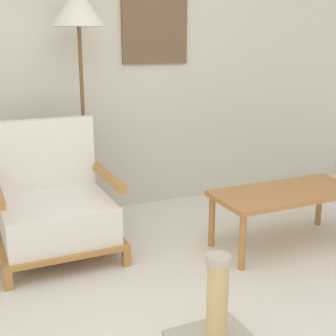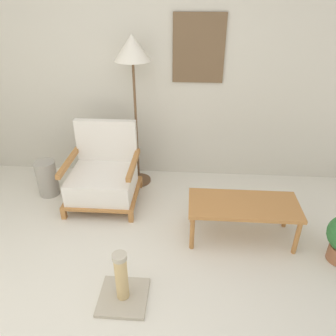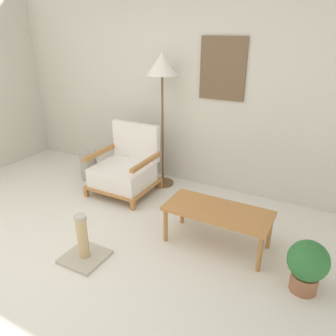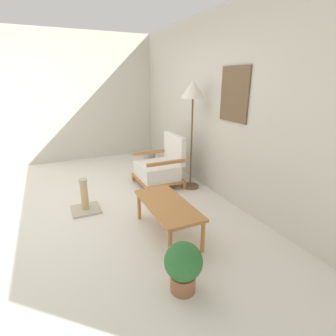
{
  "view_description": "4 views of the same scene",
  "coord_description": "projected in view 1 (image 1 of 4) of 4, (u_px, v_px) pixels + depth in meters",
  "views": [
    {
      "loc": [
        -0.94,
        -1.32,
        1.37
      ],
      "look_at": [
        0.3,
        1.42,
        0.55
      ],
      "focal_mm": 50.0,
      "sensor_mm": 36.0,
      "label": 1
    },
    {
      "loc": [
        0.5,
        -1.42,
        2.19
      ],
      "look_at": [
        0.3,
        1.42,
        0.55
      ],
      "focal_mm": 35.0,
      "sensor_mm": 36.0,
      "label": 2
    },
    {
      "loc": [
        1.9,
        -1.54,
        2.0
      ],
      "look_at": [
        0.3,
        1.42,
        0.55
      ],
      "focal_mm": 35.0,
      "sensor_mm": 36.0,
      "label": 3
    },
    {
      "loc": [
        3.49,
        -0.05,
        1.74
      ],
      "look_at": [
        0.3,
        1.42,
        0.55
      ],
      "focal_mm": 28.0,
      "sensor_mm": 36.0,
      "label": 4
    }
  ],
  "objects": [
    {
      "name": "floor_lamp",
      "position": [
        79.0,
        22.0,
        3.24
      ],
      "size": [
        0.38,
        0.38,
        1.73
      ],
      "color": "brown",
      "rests_on": "ground_plane"
    },
    {
      "name": "scratching_post",
      "position": [
        217.0,
        323.0,
        2.12
      ],
      "size": [
        0.38,
        0.38,
        0.47
      ],
      "color": "#B2A893",
      "rests_on": "ground_plane"
    },
    {
      "name": "armchair",
      "position": [
        55.0,
        208.0,
        3.06
      ],
      "size": [
        0.76,
        0.71,
        0.86
      ],
      "color": "#B2753D",
      "rests_on": "ground_plane"
    },
    {
      "name": "wall_back",
      "position": [
        84.0,
        43.0,
        3.58
      ],
      "size": [
        8.0,
        0.09,
        2.7
      ],
      "color": "beige",
      "rests_on": "ground_plane"
    },
    {
      "name": "coffee_table",
      "position": [
        287.0,
        197.0,
        3.16
      ],
      "size": [
        1.02,
        0.46,
        0.4
      ],
      "color": "#B2753D",
      "rests_on": "ground_plane"
    }
  ]
}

